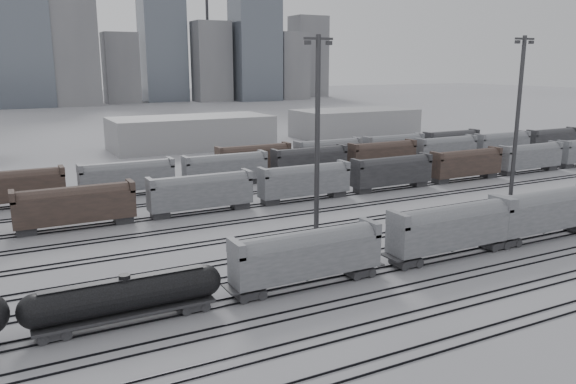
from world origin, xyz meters
name	(u,v)px	position (x,y,z in m)	size (l,w,h in m)	color
ground	(388,274)	(0.00, 0.00, 0.00)	(900.00, 900.00, 0.00)	#A3A3A7
tracks	(305,230)	(0.00, 17.50, 0.08)	(220.00, 71.50, 0.16)	black
tank_car_b	(126,297)	(-26.01, 1.00, 2.34)	(16.37, 2.73, 4.05)	#242427
hopper_car_a	(307,253)	(-9.00, 1.00, 3.36)	(15.19, 3.02, 5.43)	#242427
hopper_car_b	(454,226)	(9.45, 1.00, 3.58)	(16.21, 3.22, 5.80)	#242427
hopper_car_c	(546,210)	(24.35, 1.00, 3.63)	(16.41, 3.26, 5.87)	#242427
light_mast_c	(317,131)	(0.92, 16.19, 12.92)	(3.90, 0.62, 24.36)	#343436
light_mast_d	(518,113)	(39.91, 19.62, 13.41)	(4.04, 0.65, 25.27)	#343436
bg_string_near	(305,183)	(8.00, 32.00, 2.80)	(151.00, 3.00, 5.60)	gray
bg_string_mid	(310,162)	(18.00, 48.00, 2.80)	(151.00, 3.00, 5.60)	#242427
bg_string_far	(362,150)	(35.50, 56.00, 2.80)	(66.00, 3.00, 5.60)	#4C3830
warehouse_mid	(191,132)	(10.00, 95.00, 4.00)	(40.00, 18.00, 8.00)	gray
warehouse_right	(355,123)	(60.00, 95.00, 4.00)	(35.00, 18.00, 8.00)	gray
skyline	(82,38)	(10.84, 280.00, 34.73)	(316.00, 22.40, 95.00)	gray
crane_right	(209,5)	(91.26, 305.00, 57.39)	(42.00, 1.80, 100.00)	#343436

